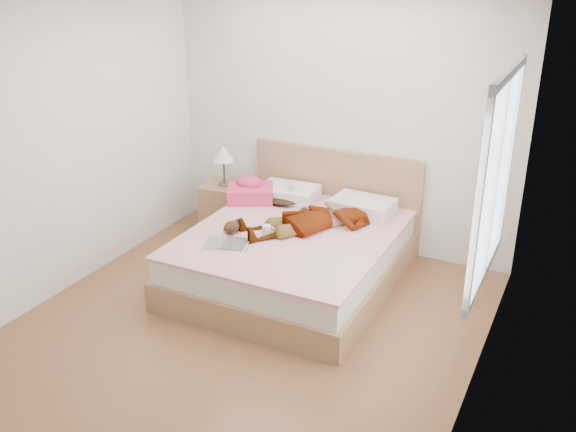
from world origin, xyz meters
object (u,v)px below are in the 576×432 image
object	(u,v)px
magazine	(226,244)
bed	(297,251)
coffee_mug	(267,230)
nightstand	(225,205)
woman	(320,215)
phone	(291,184)
towel	(250,191)
plush_toy	(233,226)

from	to	relation	value
magazine	bed	bearing A→B (deg)	55.76
coffee_mug	nightstand	size ratio (longest dim) A/B	0.12
bed	coffee_mug	xyz separation A→B (m)	(-0.18, -0.25, 0.28)
woman	nightstand	world-z (taller)	nightstand
coffee_mug	bed	bearing A→B (deg)	55.01
phone	towel	world-z (taller)	towel
bed	plush_toy	world-z (taller)	bed
magazine	nightstand	xyz separation A→B (m)	(-0.72, 1.16, -0.19)
phone	towel	xyz separation A→B (m)	(-0.39, -0.13, -0.09)
magazine	coffee_mug	xyz separation A→B (m)	(0.23, 0.34, 0.04)
phone	coffee_mug	bearing A→B (deg)	-126.54
towel	magazine	distance (m)	1.08
phone	plush_toy	bearing A→B (deg)	-146.70
towel	plush_toy	distance (m)	0.81
towel	woman	bearing A→B (deg)	-16.87
towel	coffee_mug	bearing A→B (deg)	-50.71
woman	nightstand	bearing A→B (deg)	-155.73
phone	nightstand	size ratio (longest dim) A/B	0.10
towel	phone	bearing A→B (deg)	18.07
bed	magazine	size ratio (longest dim) A/B	4.48
magazine	coffee_mug	bearing A→B (deg)	56.32
magazine	plush_toy	world-z (taller)	plush_toy
magazine	coffee_mug	size ratio (longest dim) A/B	3.79
nightstand	towel	bearing A→B (deg)	-20.04
towel	nightstand	size ratio (longest dim) A/B	0.58
bed	towel	size ratio (longest dim) A/B	3.65
woman	phone	xyz separation A→B (m)	(-0.50, 0.40, 0.09)
phone	woman	bearing A→B (deg)	-86.54
bed	plush_toy	distance (m)	0.65
coffee_mug	plush_toy	size ratio (longest dim) A/B	0.56
woman	phone	size ratio (longest dim) A/B	15.02
nightstand	phone	bearing A→B (deg)	-1.06
plush_toy	nightstand	bearing A→B (deg)	125.48
magazine	nightstand	size ratio (longest dim) A/B	0.47
bed	coffee_mug	distance (m)	0.42
towel	coffee_mug	distance (m)	0.88
woman	phone	world-z (taller)	phone
towel	plush_toy	world-z (taller)	towel
coffee_mug	magazine	bearing A→B (deg)	-123.68
woman	plush_toy	distance (m)	0.81
woman	bed	world-z (taller)	bed
bed	towel	bearing A→B (deg)	149.68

